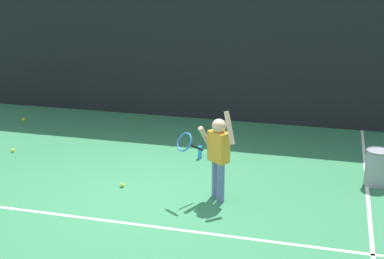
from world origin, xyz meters
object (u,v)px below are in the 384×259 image
Objects in this scene: tennis_ball_1 at (224,161)px; tennis_ball_3 at (13,150)px; water_bottle at (200,152)px; tennis_ball_4 at (122,185)px; tennis_ball_2 at (23,119)px; tennis_player at (217,152)px; ball_hopper at (377,167)px.

tennis_ball_1 and tennis_ball_3 have the same top height.
water_bottle is 0.47m from tennis_ball_1.
water_bottle reaches higher than tennis_ball_1.
tennis_ball_2 is at bearing 140.72° from tennis_ball_4.
tennis_ball_4 is (-1.48, 0.05, -0.69)m from tennis_player.
tennis_player reaches higher than tennis_ball_1.
tennis_ball_3 is (0.90, -1.81, 0.00)m from tennis_ball_2.
tennis_player is 5.68m from tennis_ball_2.
tennis_player is at bearing -30.14° from tennis_ball_2.
tennis_player reaches higher than tennis_ball_2.
water_bottle is at bearing 166.12° from tennis_ball_1.
water_bottle reaches higher than tennis_ball_2.
tennis_player is 1.64m from tennis_ball_4.
water_bottle is at bearing 9.76° from tennis_ball_3.
tennis_ball_4 is (-1.28, -1.42, 0.00)m from tennis_ball_1.
ball_hopper reaches higher than tennis_ball_1.
ball_hopper is 6.23m from tennis_ball_3.
tennis_player is 20.46× the size of tennis_ball_4.
tennis_ball_2 is (-7.12, 1.67, -0.26)m from ball_hopper.
tennis_player reaches higher than ball_hopper.
ball_hopper is 8.52× the size of tennis_ball_1.
ball_hopper is 2.55× the size of water_bottle.
ball_hopper is at bearing -8.45° from water_bottle.
tennis_player is 4.16m from tennis_ball_3.
tennis_ball_4 is at bearing -39.28° from tennis_ball_2.
tennis_ball_2 is at bearing 116.35° from tennis_ball_3.
tennis_ball_2 and tennis_ball_4 have the same top height.
tennis_ball_2 is 4.38m from tennis_ball_4.
tennis_ball_3 is (-3.32, -0.57, -0.08)m from water_bottle.
tennis_ball_1 is at bearing -16.14° from tennis_ball_2.
water_bottle is 1.74m from tennis_ball_4.
tennis_player is 6.14× the size of water_bottle.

